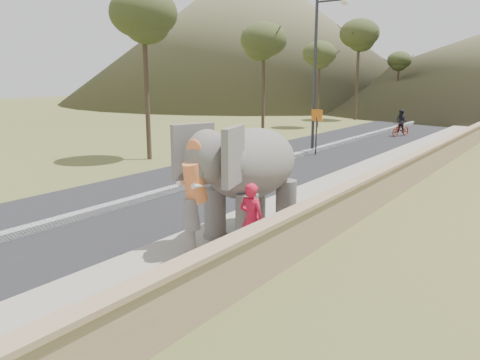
# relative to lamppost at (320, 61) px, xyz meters

# --- Properties ---
(ground) EXTENTS (160.00, 160.00, 0.00)m
(ground) POSITION_rel_lamppost_xyz_m (4.69, -12.89, -4.87)
(ground) COLOR olive
(ground) RESTS_ON ground
(road) EXTENTS (7.00, 120.00, 0.03)m
(road) POSITION_rel_lamppost_xyz_m (-0.31, -2.89, -4.86)
(road) COLOR black
(road) RESTS_ON ground
(median) EXTENTS (0.35, 120.00, 0.22)m
(median) POSITION_rel_lamppost_xyz_m (-0.31, -2.89, -4.76)
(median) COLOR black
(median) RESTS_ON ground
(walkway) EXTENTS (3.00, 120.00, 0.15)m
(walkway) POSITION_rel_lamppost_xyz_m (4.69, -2.89, -4.80)
(walkway) COLOR #9E9687
(walkway) RESTS_ON ground
(parapet) EXTENTS (0.30, 120.00, 1.10)m
(parapet) POSITION_rel_lamppost_xyz_m (6.34, -2.89, -4.32)
(parapet) COLOR tan
(parapet) RESTS_ON ground
(lamppost) EXTENTS (1.76, 0.36, 8.00)m
(lamppost) POSITION_rel_lamppost_xyz_m (0.00, 0.00, 0.00)
(lamppost) COLOR #2B2B2F
(lamppost) RESTS_ON ground
(signboard) EXTENTS (0.60, 0.08, 2.40)m
(signboard) POSITION_rel_lamppost_xyz_m (0.19, -0.58, -3.23)
(signboard) COLOR #2D2D33
(signboard) RESTS_ON ground
(hill_left) EXTENTS (60.00, 60.00, 22.00)m
(hill_left) POSITION_rel_lamppost_xyz_m (-33.31, 42.11, 6.13)
(hill_left) COLOR brown
(hill_left) RESTS_ON ground
(elephant_and_man) EXTENTS (2.29, 3.97, 2.85)m
(elephant_and_man) POSITION_rel_lamppost_xyz_m (4.71, -13.27, -3.31)
(elephant_and_man) COLOR slate
(elephant_and_man) RESTS_ON ground
(motorcyclist) EXTENTS (1.14, 1.95, 1.85)m
(motorcyclist) POSITION_rel_lamppost_xyz_m (1.44, 9.91, -4.16)
(motorcyclist) COLOR maroon
(motorcyclist) RESTS_ON ground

